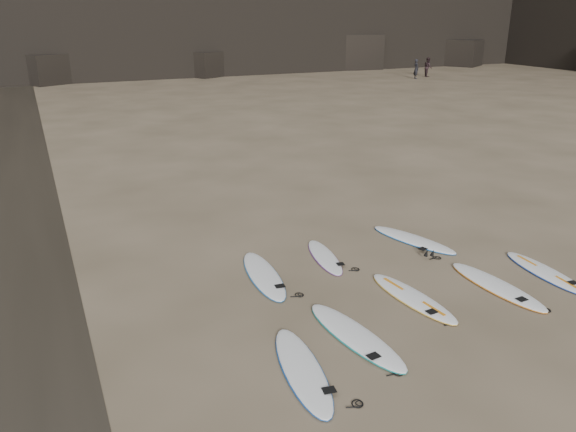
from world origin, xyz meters
name	(u,v)px	position (x,y,z in m)	size (l,w,h in m)	color
ground	(440,300)	(0.00, 0.00, 0.00)	(240.00, 240.00, 0.00)	#897559
surfboard_0	(302,369)	(-3.80, -1.06, 0.05)	(0.64, 2.68, 0.10)	white
surfboard_1	(355,335)	(-2.42, -0.51, 0.05)	(0.67, 2.79, 0.10)	white
surfboard_2	(413,297)	(-0.52, 0.28, 0.05)	(0.62, 2.59, 0.09)	white
surfboard_3	(497,286)	(1.52, -0.06, 0.05)	(0.65, 2.70, 0.10)	white
surfboard_4	(546,272)	(3.08, 0.00, 0.05)	(0.61, 2.53, 0.09)	white
surfboard_5	(264,275)	(-3.02, 2.62, 0.05)	(0.65, 2.72, 0.10)	white
surfboard_6	(325,257)	(-1.23, 2.95, 0.04)	(0.53, 2.21, 0.08)	white
surfboard_7	(413,239)	(1.47, 2.95, 0.05)	(0.63, 2.63, 0.09)	white
person_a	(416,69)	(25.34, 35.03, 0.88)	(0.64, 0.42, 1.76)	black
person_b	(428,67)	(27.38, 35.96, 0.89)	(0.87, 0.67, 1.78)	black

